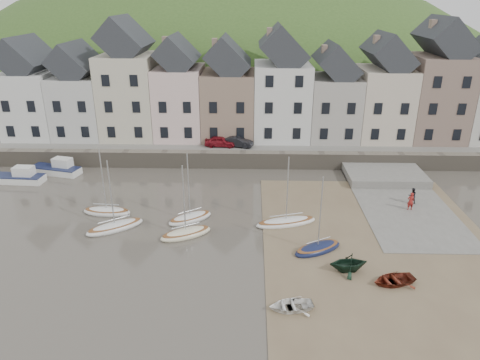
{
  "coord_description": "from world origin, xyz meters",
  "views": [
    {
      "loc": [
        0.99,
        -30.03,
        18.02
      ],
      "look_at": [
        0.0,
        6.0,
        3.0
      ],
      "focal_mm": 33.39,
      "sensor_mm": 36.0,
      "label": 1
    }
  ],
  "objects_px": {
    "rowboat_green": "(348,262)",
    "car_left": "(220,141)",
    "person_dark": "(412,196)",
    "rowboat_red": "(394,280)",
    "car_right": "(238,142)",
    "sailboat_0": "(107,211)",
    "person_red": "(411,201)",
    "rowboat_white": "(291,305)"
  },
  "relations": [
    {
      "from": "rowboat_red",
      "to": "car_right",
      "type": "xyz_separation_m",
      "value": [
        -11.26,
        24.25,
        1.83
      ]
    },
    {
      "from": "rowboat_green",
      "to": "person_red",
      "type": "height_order",
      "value": "person_red"
    },
    {
      "from": "rowboat_white",
      "to": "car_left",
      "type": "bearing_deg",
      "value": -177.0
    },
    {
      "from": "sailboat_0",
      "to": "person_dark",
      "type": "distance_m",
      "value": 27.8
    },
    {
      "from": "rowboat_white",
      "to": "car_left",
      "type": "height_order",
      "value": "car_left"
    },
    {
      "from": "person_red",
      "to": "rowboat_red",
      "type": "bearing_deg",
      "value": 61.25
    },
    {
      "from": "person_red",
      "to": "car_right",
      "type": "distance_m",
      "value": 20.64
    },
    {
      "from": "person_dark",
      "to": "car_right",
      "type": "relative_size",
      "value": 0.42
    },
    {
      "from": "person_red",
      "to": "person_dark",
      "type": "xyz_separation_m",
      "value": [
        0.6,
        1.35,
        -0.07
      ]
    },
    {
      "from": "person_dark",
      "to": "car_left",
      "type": "relative_size",
      "value": 0.43
    },
    {
      "from": "rowboat_green",
      "to": "rowboat_red",
      "type": "distance_m",
      "value": 3.13
    },
    {
      "from": "car_right",
      "to": "rowboat_white",
      "type": "bearing_deg",
      "value": -156.38
    },
    {
      "from": "sailboat_0",
      "to": "rowboat_green",
      "type": "xyz_separation_m",
      "value": [
        19.63,
        -8.42,
        0.5
      ]
    },
    {
      "from": "rowboat_red",
      "to": "person_red",
      "type": "relative_size",
      "value": 1.76
    },
    {
      "from": "person_dark",
      "to": "rowboat_green",
      "type": "bearing_deg",
      "value": 52.49
    },
    {
      "from": "person_dark",
      "to": "sailboat_0",
      "type": "bearing_deg",
      "value": 3.9
    },
    {
      "from": "sailboat_0",
      "to": "person_red",
      "type": "height_order",
      "value": "sailboat_0"
    },
    {
      "from": "rowboat_green",
      "to": "person_red",
      "type": "distance_m",
      "value": 12.29
    },
    {
      "from": "car_right",
      "to": "car_left",
      "type": "bearing_deg",
      "value": 104.91
    },
    {
      "from": "car_left",
      "to": "rowboat_red",
      "type": "bearing_deg",
      "value": -148.03
    },
    {
      "from": "sailboat_0",
      "to": "rowboat_white",
      "type": "distance_m",
      "value": 19.85
    },
    {
      "from": "sailboat_0",
      "to": "car_right",
      "type": "xyz_separation_m",
      "value": [
        11.14,
        14.45,
        1.93
      ]
    },
    {
      "from": "sailboat_0",
      "to": "person_red",
      "type": "xyz_separation_m",
      "value": [
        27.06,
        1.36,
        0.69
      ]
    },
    {
      "from": "rowboat_red",
      "to": "person_dark",
      "type": "distance_m",
      "value": 13.58
    },
    {
      "from": "rowboat_red",
      "to": "car_left",
      "type": "relative_size",
      "value": 0.82
    },
    {
      "from": "rowboat_white",
      "to": "person_dark",
      "type": "xyz_separation_m",
      "value": [
        12.36,
        15.36,
        0.54
      ]
    },
    {
      "from": "car_left",
      "to": "car_right",
      "type": "height_order",
      "value": "car_left"
    },
    {
      "from": "rowboat_green",
      "to": "car_left",
      "type": "relative_size",
      "value": 0.74
    },
    {
      "from": "person_dark",
      "to": "car_right",
      "type": "distance_m",
      "value": 20.31
    },
    {
      "from": "rowboat_red",
      "to": "car_right",
      "type": "distance_m",
      "value": 26.8
    },
    {
      "from": "car_right",
      "to": "person_dark",
      "type": "bearing_deg",
      "value": -110.51
    },
    {
      "from": "rowboat_white",
      "to": "person_dark",
      "type": "relative_size",
      "value": 1.81
    },
    {
      "from": "rowboat_green",
      "to": "car_right",
      "type": "bearing_deg",
      "value": -167.94
    },
    {
      "from": "rowboat_green",
      "to": "car_right",
      "type": "distance_m",
      "value": 24.44
    },
    {
      "from": "person_red",
      "to": "car_left",
      "type": "bearing_deg",
      "value": -42.24
    },
    {
      "from": "car_left",
      "to": "car_right",
      "type": "xyz_separation_m",
      "value": [
        2.03,
        0.0,
        -0.02
      ]
    },
    {
      "from": "rowboat_green",
      "to": "car_left",
      "type": "bearing_deg",
      "value": -163.62
    },
    {
      "from": "rowboat_red",
      "to": "car_left",
      "type": "bearing_deg",
      "value": -166.88
    },
    {
      "from": "rowboat_red",
      "to": "sailboat_0",
      "type": "bearing_deg",
      "value": -129.22
    },
    {
      "from": "rowboat_red",
      "to": "car_right",
      "type": "height_order",
      "value": "car_right"
    },
    {
      "from": "sailboat_0",
      "to": "rowboat_red",
      "type": "height_order",
      "value": "sailboat_0"
    },
    {
      "from": "car_right",
      "to": "person_red",
      "type": "bearing_deg",
      "value": -114.54
    }
  ]
}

